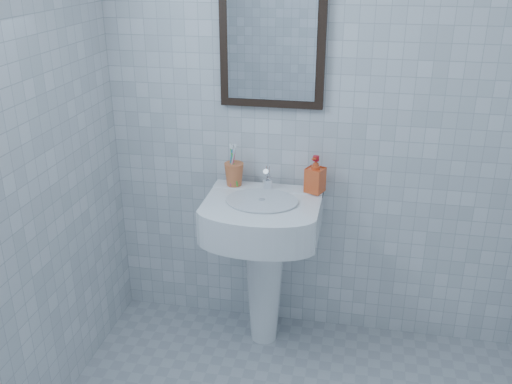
# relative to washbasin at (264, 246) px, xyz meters

# --- Properties ---
(wall_back) EXTENTS (2.20, 0.02, 2.50)m
(wall_back) POSITION_rel_washbasin_xyz_m (0.26, 0.21, 0.68)
(wall_back) COLOR silver
(wall_back) RESTS_ON ground
(washbasin) EXTENTS (0.55, 0.40, 0.85)m
(washbasin) POSITION_rel_washbasin_xyz_m (0.00, 0.00, 0.00)
(washbasin) COLOR white
(washbasin) RESTS_ON ground
(faucet) EXTENTS (0.05, 0.11, 0.12)m
(faucet) POSITION_rel_washbasin_xyz_m (-0.00, 0.10, 0.32)
(faucet) COLOR white
(faucet) RESTS_ON washbasin
(toothbrush_cup) EXTENTS (0.12, 0.12, 0.12)m
(toothbrush_cup) POSITION_rel_washbasin_xyz_m (-0.17, 0.12, 0.33)
(toothbrush_cup) COLOR #D26637
(toothbrush_cup) RESTS_ON washbasin
(soap_dispenser) EXTENTS (0.11, 0.11, 0.18)m
(soap_dispenser) POSITION_rel_washbasin_xyz_m (0.24, 0.11, 0.37)
(soap_dispenser) COLOR red
(soap_dispenser) RESTS_ON washbasin
(wall_mirror) EXTENTS (0.50, 0.04, 0.62)m
(wall_mirror) POSITION_rel_washbasin_xyz_m (-0.00, 0.19, 0.98)
(wall_mirror) COLOR black
(wall_mirror) RESTS_ON wall_back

